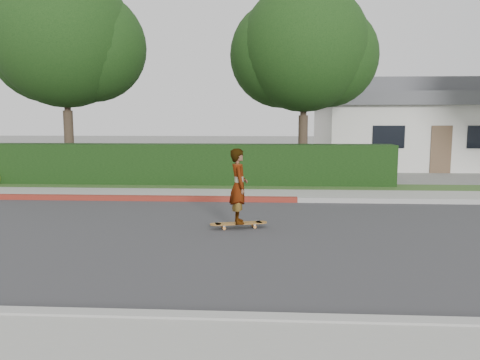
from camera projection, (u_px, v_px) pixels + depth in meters
The scene contains 13 objects.
ground at pixel (260, 238), 9.35m from camera, with size 120.00×120.00×0.00m, color slate.
road at pixel (260, 237), 9.35m from camera, with size 60.00×8.00×0.01m, color #2D2D30.
curb_near at pixel (255, 322), 5.28m from camera, with size 60.00×0.20×0.15m, color #9E9E99.
curb_far at pixel (262, 200), 13.40m from camera, with size 60.00×0.20×0.15m, color #9E9E99.
curb_red_section at pixel (92, 198), 13.69m from camera, with size 12.00×0.21×0.15m, color maroon.
sidewalk_far at pixel (263, 195), 14.30m from camera, with size 60.00×1.60×0.12m, color gray.
planting_strip at pixel (263, 188), 15.88m from camera, with size 60.00×1.60×0.10m, color #2D4C1E.
hedge at pixel (179, 165), 16.56m from camera, with size 15.00×1.00×1.50m, color black.
tree_left at pixel (66, 42), 17.72m from camera, with size 5.99×5.21×8.00m.
tree_center at pixel (304, 52), 17.74m from camera, with size 5.66×4.84×7.44m.
house at pixel (418, 125), 24.46m from camera, with size 10.60×8.60×4.30m.
skateboard at pixel (239, 224), 10.12m from camera, with size 1.27×0.56×0.12m.
skateboarder at pixel (239, 186), 10.02m from camera, with size 0.59×0.39×1.61m, color white.
Camera 1 is at (0.13, -9.14, 2.34)m, focal length 35.00 mm.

